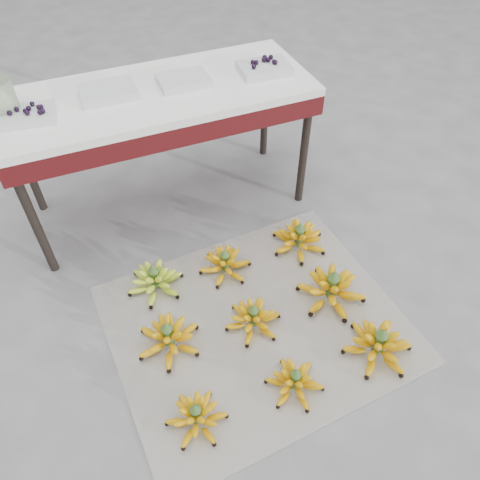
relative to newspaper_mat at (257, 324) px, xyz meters
name	(u,v)px	position (x,y,z in m)	size (l,w,h in m)	color
ground	(239,346)	(-0.12, -0.07, 0.00)	(60.00, 60.00, 0.00)	slate
newspaper_mat	(257,324)	(0.00, 0.00, 0.00)	(1.25, 1.05, 0.01)	white
bunch_front_left	(196,416)	(-0.39, -0.32, 0.05)	(0.30, 0.30, 0.14)	#EFB206
bunch_front_center	(295,381)	(0.01, -0.34, 0.05)	(0.26, 0.26, 0.14)	#EFB206
bunch_front_right	(378,345)	(0.41, -0.33, 0.06)	(0.35, 0.35, 0.18)	#EFB206
bunch_mid_left	(169,338)	(-0.39, 0.04, 0.06)	(0.29, 0.29, 0.17)	#EFB206
bunch_mid_center	(253,318)	(-0.02, 0.00, 0.05)	(0.32, 0.32, 0.15)	#EFB206
bunch_mid_right	(331,289)	(0.37, 0.00, 0.07)	(0.33, 0.33, 0.19)	#EFB206
bunch_back_left	(155,280)	(-0.36, 0.37, 0.06)	(0.34, 0.34, 0.16)	#A0BF2A
bunch_back_center	(225,264)	(-0.02, 0.34, 0.05)	(0.33, 0.33, 0.15)	#EFB206
bunch_back_right	(299,239)	(0.39, 0.35, 0.06)	(0.32, 0.32, 0.17)	#EFB206
vendor_table	(159,105)	(-0.11, 0.93, 0.62)	(1.46, 0.58, 0.70)	black
tray_far_left	(28,115)	(-0.67, 0.89, 0.72)	(0.24, 0.19, 0.06)	silver
tray_left	(108,92)	(-0.32, 0.96, 0.72)	(0.25, 0.18, 0.04)	silver
tray_right	(183,80)	(0.02, 0.93, 0.71)	(0.23, 0.17, 0.04)	silver
tray_far_right	(264,68)	(0.42, 0.89, 0.72)	(0.25, 0.19, 0.06)	silver
glass_jar	(1,99)	(-0.76, 0.96, 0.78)	(0.13, 0.13, 0.16)	beige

